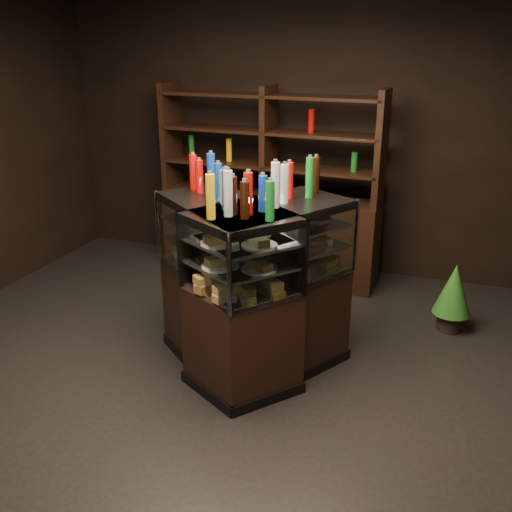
# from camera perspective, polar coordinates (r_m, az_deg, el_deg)

# --- Properties ---
(ground) EXTENTS (5.00, 5.00, 0.00)m
(ground) POSITION_cam_1_polar(r_m,az_deg,el_deg) (4.59, -6.60, -11.07)
(ground) COLOR black
(ground) RESTS_ON ground
(room_shell) EXTENTS (5.02, 5.02, 3.01)m
(room_shell) POSITION_cam_1_polar(r_m,az_deg,el_deg) (3.93, -7.79, 13.76)
(room_shell) COLOR black
(room_shell) RESTS_ON ground
(display_case) EXTENTS (1.55, 1.36, 1.33)m
(display_case) POSITION_cam_1_polar(r_m,az_deg,el_deg) (4.34, -0.76, -6.04)
(display_case) COLOR black
(display_case) RESTS_ON ground
(food_display) EXTENTS (1.17, 1.06, 0.42)m
(food_display) POSITION_cam_1_polar(r_m,az_deg,el_deg) (4.11, -0.81, 1.15)
(food_display) COLOR #CA8748
(food_display) RESTS_ON display_case
(bottles_top) EXTENTS (1.00, 0.92, 0.30)m
(bottles_top) POSITION_cam_1_polar(r_m,az_deg,el_deg) (3.99, -0.83, 7.10)
(bottles_top) COLOR #147223
(bottles_top) RESTS_ON display_case
(potted_conifer) EXTENTS (0.33, 0.33, 0.70)m
(potted_conifer) POSITION_cam_1_polar(r_m,az_deg,el_deg) (5.23, 19.20, -3.06)
(potted_conifer) COLOR black
(potted_conifer) RESTS_ON ground
(back_shelving) EXTENTS (2.37, 0.57, 2.00)m
(back_shelving) POSITION_cam_1_polar(r_m,az_deg,el_deg) (6.09, 1.20, 3.54)
(back_shelving) COLOR black
(back_shelving) RESTS_ON ground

